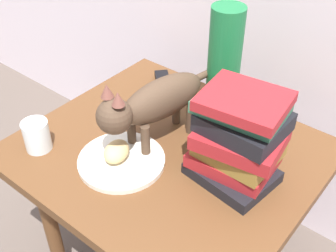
{
  "coord_description": "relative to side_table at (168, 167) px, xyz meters",
  "views": [
    {
      "loc": [
        0.55,
        -0.68,
        1.27
      ],
      "look_at": [
        0.0,
        0.0,
        0.59
      ],
      "focal_mm": 45.71,
      "sensor_mm": 36.0,
      "label": 1
    }
  ],
  "objects": [
    {
      "name": "side_table",
      "position": [
        0.0,
        0.0,
        0.0
      ],
      "size": [
        0.77,
        0.67,
        0.51
      ],
      "color": "brown",
      "rests_on": "ground"
    },
    {
      "name": "plate",
      "position": [
        -0.06,
        -0.12,
        0.07
      ],
      "size": [
        0.23,
        0.23,
        0.01
      ],
      "primitive_type": "cylinder",
      "color": "silver",
      "rests_on": "side_table"
    },
    {
      "name": "bread_roll",
      "position": [
        -0.07,
        -0.12,
        0.1
      ],
      "size": [
        0.08,
        0.09,
        0.05
      ],
      "primitive_type": "ellipsoid",
      "rotation": [
        0.0,
        0.0,
        1.85
      ],
      "color": "#E0BC7A",
      "rests_on": "plate"
    },
    {
      "name": "cat",
      "position": [
        -0.05,
        0.0,
        0.2
      ],
      "size": [
        0.14,
        0.47,
        0.23
      ],
      "color": "#4C3828",
      "rests_on": "side_table"
    },
    {
      "name": "book_stack",
      "position": [
        0.19,
        0.03,
        0.19
      ],
      "size": [
        0.23,
        0.19,
        0.25
      ],
      "color": "black",
      "rests_on": "side_table"
    },
    {
      "name": "green_vase",
      "position": [
        0.02,
        0.22,
        0.23
      ],
      "size": [
        0.09,
        0.09,
        0.34
      ],
      "primitive_type": "cylinder",
      "color": "#196B38",
      "rests_on": "side_table"
    },
    {
      "name": "candle_jar",
      "position": [
        -0.27,
        -0.21,
        0.1
      ],
      "size": [
        0.07,
        0.07,
        0.08
      ],
      "color": "silver",
      "rests_on": "side_table"
    },
    {
      "name": "tv_remote",
      "position": [
        -0.21,
        0.23,
        0.07
      ],
      "size": [
        0.14,
        0.13,
        0.02
      ],
      "primitive_type": "cube",
      "rotation": [
        0.0,
        0.0,
        -0.75
      ],
      "color": "black",
      "rests_on": "side_table"
    }
  ]
}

